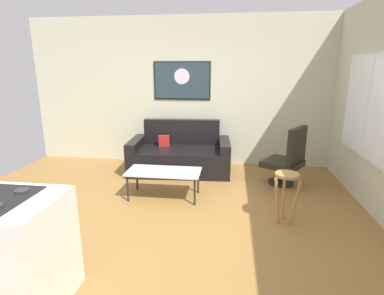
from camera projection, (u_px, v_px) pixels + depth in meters
ground at (168, 219)px, 3.87m from camera, size 6.40×6.40×0.04m
back_wall at (192, 92)px, 5.83m from camera, size 6.40×0.05×2.80m
couch at (180, 156)px, 5.56m from camera, size 1.85×1.04×0.91m
coffee_table at (164, 173)px, 4.40m from camera, size 1.07×0.51×0.40m
armchair at (288, 158)px, 4.84m from camera, size 0.77×0.78×0.97m
bar_stool at (286, 186)px, 3.63m from camera, size 0.33×0.33×0.64m
wall_painting at (182, 81)px, 5.76m from camera, size 1.09×0.03×0.72m
window at (369, 107)px, 4.05m from camera, size 0.03×1.63×1.40m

